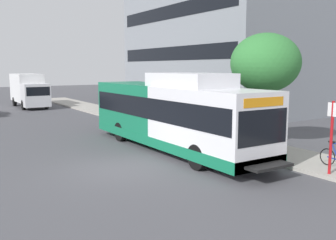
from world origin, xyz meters
name	(u,v)px	position (x,y,z in m)	size (l,w,h in m)	color
ground_plane	(58,137)	(0.00, 8.00, 0.00)	(120.00, 120.00, 0.00)	#4C4C51
sidewalk_curb	(181,130)	(7.00, 6.00, 0.07)	(3.00, 56.00, 0.14)	#A8A399
transit_bus	(172,114)	(3.63, 1.86, 1.70)	(2.58, 12.25, 3.65)	white
bus_stop_sign_pole	(332,132)	(5.82, -5.00, 1.65)	(0.10, 0.36, 2.60)	red
street_tree_near_stop	(265,63)	(7.70, -0.06, 4.09)	(3.32, 3.32, 5.38)	#4C3823
box_truck_background	(29,89)	(2.39, 25.58, 1.74)	(2.32, 7.01, 3.25)	silver
lattice_comm_tower	(190,12)	(22.78, 26.99, 10.81)	(1.10, 1.10, 32.22)	#B7B7BC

